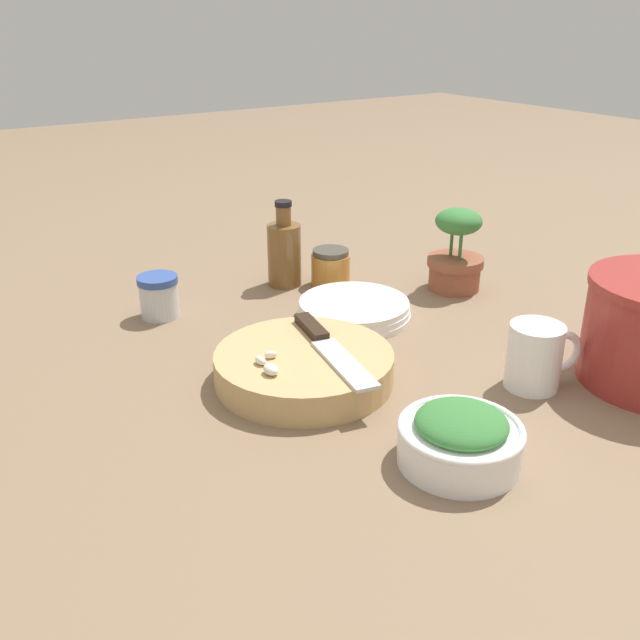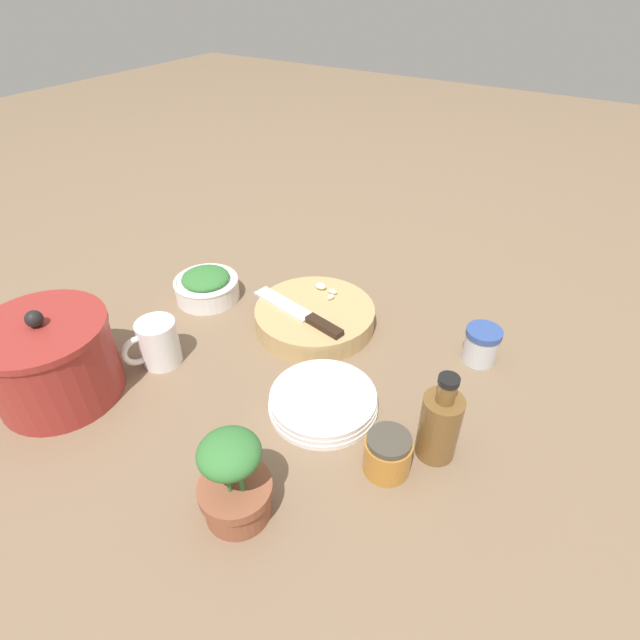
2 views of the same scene
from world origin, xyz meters
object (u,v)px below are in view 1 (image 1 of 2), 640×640
Objects in this scene: garlic_cloves at (268,364)px; herb_bowl at (460,438)px; spice_jar at (159,296)px; chef_knife at (328,345)px; oil_bottle at (284,252)px; plate_stack at (354,309)px; potted_herb at (456,255)px; cutting_board at (304,367)px; honey_jar at (331,268)px; coffee_mug at (536,356)px.

herb_bowl is at bearing 23.28° from garlic_cloves.
spice_jar is at bearing -168.30° from herb_bowl.
chef_knife is 0.35m from spice_jar.
oil_bottle reaches higher than chef_knife.
potted_herb reaches higher than plate_stack.
garlic_cloves is at bearing -156.72° from herb_bowl.
chef_knife is (0.01, 0.04, 0.03)m from cutting_board.
spice_jar is at bearing -87.29° from oil_bottle.
potted_herb is (-0.14, 0.42, 0.04)m from cutting_board.
potted_herb is (0.14, 0.18, 0.03)m from honey_jar.
garlic_cloves is 0.41× the size of herb_bowl.
plate_stack is (0.19, 0.27, -0.02)m from spice_jar.
potted_herb reaches higher than spice_jar.
coffee_mug is at bearing 11.42° from plate_stack.
oil_bottle is (-0.05, -0.07, 0.03)m from honey_jar.
herb_bowl is at bearing 11.70° from spice_jar.
plate_stack is at bearing 121.09° from garlic_cloves.
potted_herb is at bearing -147.34° from chef_knife.
spice_jar is 0.25m from oil_bottle.
oil_bottle reaches higher than spice_jar.
honey_jar is at bearing 139.73° from cutting_board.
coffee_mug is at bearing 53.72° from cutting_board.
spice_jar is at bearing -96.81° from honey_jar.
cutting_board is at bearing -27.26° from oil_bottle.
potted_herb reaches higher than cutting_board.
cutting_board is 1.55× the size of oil_bottle.
garlic_cloves is 0.27m from herb_bowl.
potted_herb is at bearing 107.96° from garlic_cloves.
herb_bowl is at bearing -20.03° from plate_stack.
oil_bottle reaches higher than potted_herb.
potted_herb is at bearing 108.89° from cutting_board.
herb_bowl is at bearing -20.10° from honey_jar.
honey_jar is (-0.47, -0.01, -0.01)m from coffee_mug.
plate_stack is at bearing 126.40° from cutting_board.
oil_bottle is (-0.52, -0.08, 0.02)m from coffee_mug.
garlic_cloves is 0.39× the size of potted_herb.
plate_stack is at bearing 55.08° from spice_jar.
coffee_mug reaches higher than herb_bowl.
potted_herb reaches higher than honey_jar.
spice_jar is at bearing -109.96° from potted_herb.
honey_jar reaches higher than cutting_board.
cutting_board is at bearing 13.57° from spice_jar.
chef_knife is at bearing -68.75° from potted_herb.
chef_knife is 0.36m from honey_jar.
oil_bottle reaches higher than garlic_cloves.
oil_bottle is at bearing 152.74° from cutting_board.
spice_jar is at bearing -177.48° from garlic_cloves.
coffee_mug is (0.19, 0.25, 0.02)m from cutting_board.
coffee_mug is (0.17, 0.32, -0.00)m from garlic_cloves.
cutting_board is 3.46× the size of spice_jar.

